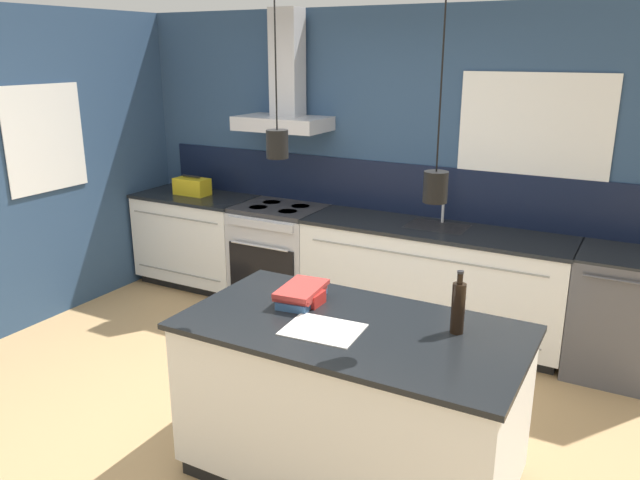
{
  "coord_description": "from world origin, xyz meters",
  "views": [
    {
      "loc": [
        2.1,
        -2.9,
        2.26
      ],
      "look_at": [
        0.21,
        0.56,
        1.05
      ],
      "focal_mm": 35.0,
      "sensor_mm": 36.0,
      "label": 1
    }
  ],
  "objects_px": {
    "bottle_on_island": "(458,307)",
    "dishwasher": "(617,314)",
    "red_supply_box": "(305,297)",
    "yellow_toolbox": "(192,186)",
    "book_stack": "(301,294)",
    "oven_range": "(280,255)"
  },
  "relations": [
    {
      "from": "book_stack",
      "to": "yellow_toolbox",
      "type": "xyz_separation_m",
      "value": [
        -2.29,
        1.81,
        0.03
      ]
    },
    {
      "from": "oven_range",
      "to": "yellow_toolbox",
      "type": "xyz_separation_m",
      "value": [
        -1.0,
        0.0,
        0.54
      ]
    },
    {
      "from": "bottle_on_island",
      "to": "dishwasher",
      "type": "bearing_deg",
      "value": 69.79
    },
    {
      "from": "oven_range",
      "to": "bottle_on_island",
      "type": "height_order",
      "value": "bottle_on_island"
    },
    {
      "from": "yellow_toolbox",
      "to": "book_stack",
      "type": "bearing_deg",
      "value": -38.42
    },
    {
      "from": "book_stack",
      "to": "red_supply_box",
      "type": "distance_m",
      "value": 0.03
    },
    {
      "from": "bottle_on_island",
      "to": "book_stack",
      "type": "height_order",
      "value": "bottle_on_island"
    },
    {
      "from": "oven_range",
      "to": "bottle_on_island",
      "type": "distance_m",
      "value": 2.86
    },
    {
      "from": "red_supply_box",
      "to": "yellow_toolbox",
      "type": "height_order",
      "value": "yellow_toolbox"
    },
    {
      "from": "dishwasher",
      "to": "oven_range",
      "type": "bearing_deg",
      "value": -179.91
    },
    {
      "from": "red_supply_box",
      "to": "yellow_toolbox",
      "type": "distance_m",
      "value": 2.94
    },
    {
      "from": "oven_range",
      "to": "dishwasher",
      "type": "relative_size",
      "value": 1.0
    },
    {
      "from": "book_stack",
      "to": "oven_range",
      "type": "bearing_deg",
      "value": 125.5
    },
    {
      "from": "dishwasher",
      "to": "red_supply_box",
      "type": "xyz_separation_m",
      "value": [
        -1.51,
        -1.82,
        0.49
      ]
    },
    {
      "from": "bottle_on_island",
      "to": "book_stack",
      "type": "xyz_separation_m",
      "value": [
        -0.87,
        -0.03,
        -0.09
      ]
    },
    {
      "from": "dishwasher",
      "to": "yellow_toolbox",
      "type": "relative_size",
      "value": 2.68
    },
    {
      "from": "bottle_on_island",
      "to": "red_supply_box",
      "type": "relative_size",
      "value": 1.64
    },
    {
      "from": "dishwasher",
      "to": "yellow_toolbox",
      "type": "height_order",
      "value": "yellow_toolbox"
    },
    {
      "from": "book_stack",
      "to": "yellow_toolbox",
      "type": "height_order",
      "value": "yellow_toolbox"
    },
    {
      "from": "bottle_on_island",
      "to": "red_supply_box",
      "type": "bearing_deg",
      "value": -177.67
    },
    {
      "from": "oven_range",
      "to": "book_stack",
      "type": "distance_m",
      "value": 2.28
    },
    {
      "from": "dishwasher",
      "to": "yellow_toolbox",
      "type": "distance_m",
      "value": 3.86
    }
  ]
}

